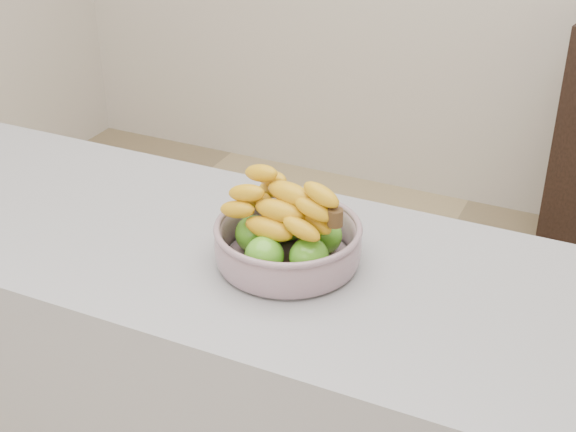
% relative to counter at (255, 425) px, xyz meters
% --- Properties ---
extents(counter, '(2.00, 0.60, 0.90)m').
position_rel_counter_xyz_m(counter, '(0.00, 0.00, 0.00)').
color(counter, '#96979E').
rests_on(counter, ground).
extents(fruit_bowl, '(0.28, 0.28, 0.17)m').
position_rel_counter_xyz_m(fruit_bowl, '(0.08, 0.00, 0.50)').
color(fruit_bowl, '#9BACBA').
rests_on(fruit_bowl, counter).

